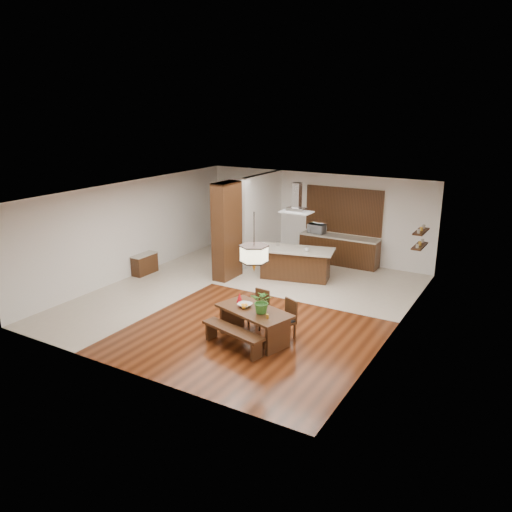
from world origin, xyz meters
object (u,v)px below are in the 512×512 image
Objects in this scene: hallway_console at (145,264)px; dining_table at (254,318)px; dining_chair_left at (258,309)px; fruit_bowl at (245,305)px; pendant_lantern at (254,242)px; foliage_plant at (262,301)px; dining_chair_right at (285,320)px; dining_bench at (233,339)px; kitchen_island at (295,263)px; microwave at (317,228)px; range_hood at (297,198)px; island_cup at (307,250)px.

dining_table is at bearing -22.95° from hallway_console.
dining_chair_left reaches higher than fruit_bowl.
fruit_bowl is at bearing 169.82° from pendant_lantern.
foliage_plant is (0.50, -0.68, 0.53)m from dining_chair_left.
foliage_plant reaches higher than dining_chair_right.
dining_bench is 3.02× the size of foliage_plant.
foliage_plant reaches higher than dining_table.
kitchen_island reaches higher than dining_chair_right.
dining_chair_right is at bearing 21.80° from fruit_bowl.
range_hood is at bearing -80.19° from microwave.
dining_table is (5.24, -2.22, 0.21)m from hallway_console.
kitchen_island is (-0.76, 4.12, -0.27)m from fruit_bowl.
island_cup is at bearing 101.76° from foliage_plant.
microwave is at bearing 106.37° from island_cup.
dining_table is at bearing -89.39° from kitchen_island.
microwave reaches higher than fruit_bowl.
hallway_console is at bearing -131.49° from microwave.
microwave is at bearing 105.41° from dining_chair_left.
range_hood is (-1.59, 3.79, 2.01)m from dining_chair_right.
dining_chair_left is 4.15m from range_hood.
foliage_plant is 1.70× the size of fruit_bowl.
dining_chair_right reaches higher than dining_table.
range_hood is at bearing 103.81° from dining_table.
island_cup reaches higher than hallway_console.
pendant_lantern is (0.18, 0.59, 2.02)m from dining_bench.
pendant_lantern reaches higher than fruit_bowl.
range_hood is (-0.85, 4.77, 2.24)m from dining_bench.
dining_bench is 4.72m from island_cup.
hallway_console is at bearing 157.05° from pendant_lantern.
pendant_lantern is at bearing -10.18° from fruit_bowl.
fruit_bowl reaches higher than dining_bench.
kitchen_island is at bearing 100.41° from fruit_bowl.
island_cup is at bearing 98.63° from dining_table.
fruit_bowl is at bearing -85.07° from island_cup.
microwave is at bearing 45.02° from hallway_console.
dining_bench is 5.34m from range_hood.
range_hood is (-0.76, 4.12, 1.71)m from fruit_bowl.
fruit_bowl is at bearing 98.11° from dining_bench.
dining_table is 3.59× the size of foliage_plant.
island_cup is (0.41, -0.13, 0.51)m from kitchen_island.
island_cup reaches higher than fruit_bowl.
range_hood is (4.22, 1.95, 2.15)m from hallway_console.
dining_chair_right is at bearing -69.25° from microwave.
range_hood is (0.00, 0.00, 1.98)m from kitchen_island.
island_cup is at bearing -70.14° from microwave.
island_cup is 0.24× the size of microwave.
dining_bench is at bearing -81.89° from fruit_bowl.
dining_chair_right is 2.90× the size of fruit_bowl.
dining_bench is 1.02m from foliage_plant.
hallway_console is 0.55× the size of dining_bench.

